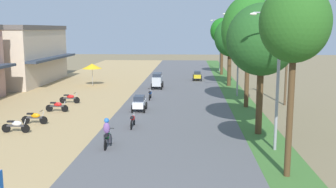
{
  "coord_description": "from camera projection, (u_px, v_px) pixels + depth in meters",
  "views": [
    {
      "loc": [
        1.19,
        -10.41,
        6.48
      ],
      "look_at": [
        -0.58,
        20.82,
        1.24
      ],
      "focal_mm": 41.53,
      "sensor_mm": 36.0,
      "label": 1
    }
  ],
  "objects": [
    {
      "name": "median_tree_fifth",
      "position": [
        222.0,
        31.0,
        54.45
      ],
      "size": [
        3.38,
        3.38,
        7.98
      ],
      "color": "#4C351E",
      "rests_on": "median_strip"
    },
    {
      "name": "streetlamp_near",
      "position": [
        278.0,
        70.0,
        20.22
      ],
      "size": [
        3.16,
        0.2,
        7.4
      ],
      "color": "gray",
      "rests_on": "median_strip"
    },
    {
      "name": "parked_motorbike_second",
      "position": [
        16.0,
        125.0,
        24.26
      ],
      "size": [
        1.8,
        0.54,
        0.94
      ],
      "color": "black",
      "rests_on": "dirt_shoulder"
    },
    {
      "name": "car_hatchback_white",
      "position": [
        139.0,
        103.0,
        30.6
      ],
      "size": [
        1.04,
        2.0,
        1.23
      ],
      "color": "silver",
      "rests_on": "road_strip"
    },
    {
      "name": "motorbike_ahead_second",
      "position": [
        133.0,
        120.0,
        25.57
      ],
      "size": [
        0.54,
        1.8,
        0.94
      ],
      "color": "black",
      "rests_on": "road_strip"
    },
    {
      "name": "median_tree_fourth",
      "position": [
        230.0,
        38.0,
        43.6
      ],
      "size": [
        3.53,
        3.53,
        7.63
      ],
      "color": "#4C351E",
      "rests_on": "median_strip"
    },
    {
      "name": "shophouse_far",
      "position": [
        13.0,
        55.0,
        46.45
      ],
      "size": [
        9.98,
        13.84,
        6.9
      ],
      "color": "#C6B299",
      "rests_on": "ground"
    },
    {
      "name": "median_tree_third",
      "position": [
        249.0,
        31.0,
        31.34
      ],
      "size": [
        4.38,
        4.38,
        9.14
      ],
      "color": "#4C351E",
      "rests_on": "median_strip"
    },
    {
      "name": "parked_motorbike_third",
      "position": [
        35.0,
        117.0,
        26.47
      ],
      "size": [
        1.8,
        0.54,
        0.94
      ],
      "color": "black",
      "rests_on": "dirt_shoulder"
    },
    {
      "name": "parked_motorbike_fourth",
      "position": [
        57.0,
        106.0,
        30.39
      ],
      "size": [
        1.8,
        0.54,
        0.94
      ],
      "color": "black",
      "rests_on": "dirt_shoulder"
    },
    {
      "name": "parked_motorbike_fifth",
      "position": [
        70.0,
        98.0,
        33.9
      ],
      "size": [
        1.8,
        0.54,
        0.94
      ],
      "color": "black",
      "rests_on": "dirt_shoulder"
    },
    {
      "name": "motorbike_foreground_rider",
      "position": [
        107.0,
        133.0,
        21.18
      ],
      "size": [
        0.54,
        1.8,
        1.66
      ],
      "color": "black",
      "rests_on": "road_strip"
    },
    {
      "name": "streetlamp_mid",
      "position": [
        238.0,
        48.0,
        37.04
      ],
      "size": [
        3.16,
        0.2,
        8.04
      ],
      "color": "gray",
      "rests_on": "median_strip"
    },
    {
      "name": "median_tree_second",
      "position": [
        262.0,
        40.0,
        23.2
      ],
      "size": [
        4.22,
        4.22,
        7.97
      ],
      "color": "#4C351E",
      "rests_on": "median_strip"
    },
    {
      "name": "vendor_umbrella",
      "position": [
        92.0,
        66.0,
        44.15
      ],
      "size": [
        2.2,
        2.2,
        2.52
      ],
      "color": "#99999E",
      "rests_on": "dirt_shoulder"
    },
    {
      "name": "car_sedan_yellow",
      "position": [
        197.0,
        75.0,
        48.98
      ],
      "size": [
        1.1,
        2.26,
        1.19
      ],
      "color": "gold",
      "rests_on": "road_strip"
    },
    {
      "name": "utility_pole_near",
      "position": [
        287.0,
        56.0,
        32.79
      ],
      "size": [
        1.8,
        0.2,
        8.04
      ],
      "color": "brown",
      "rests_on": "ground"
    },
    {
      "name": "streetlamp_far",
      "position": [
        220.0,
        41.0,
        59.09
      ],
      "size": [
        3.16,
        0.2,
        7.91
      ],
      "color": "gray",
      "rests_on": "median_strip"
    },
    {
      "name": "median_tree_nearest",
      "position": [
        295.0,
        24.0,
        16.11
      ],
      "size": [
        2.94,
        2.94,
        8.34
      ],
      "color": "#4C351E",
      "rests_on": "median_strip"
    },
    {
      "name": "motorbike_ahead_third",
      "position": [
        150.0,
        94.0,
        35.83
      ],
      "size": [
        0.54,
        1.8,
        0.94
      ],
      "color": "black",
      "rests_on": "road_strip"
    },
    {
      "name": "car_van_silver",
      "position": [
        157.0,
        80.0,
        42.2
      ],
      "size": [
        1.19,
        2.41,
        1.67
      ],
      "color": "#B7BCC1",
      "rests_on": "road_strip"
    }
  ]
}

